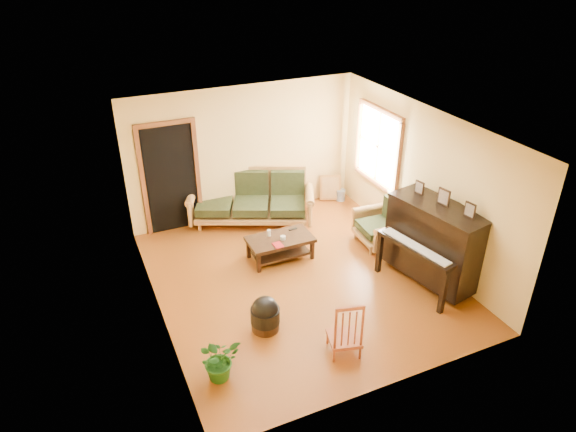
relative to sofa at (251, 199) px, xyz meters
name	(u,v)px	position (x,y,z in m)	size (l,w,h in m)	color
floor	(300,279)	(0.04, -2.12, -0.50)	(5.00, 5.00, 0.00)	#68310D
doorway	(171,179)	(-1.41, 0.36, 0.52)	(1.08, 0.16, 2.05)	black
window	(378,147)	(2.25, -0.82, 1.00)	(0.12, 1.36, 1.46)	white
sofa	(251,199)	(0.00, 0.00, 0.00)	(2.34, 0.98, 1.00)	#A6753D
coffee_table	(280,248)	(-0.01, -1.42, -0.30)	(1.11, 0.61, 0.40)	black
armchair	(379,223)	(1.81, -1.70, -0.07)	(0.82, 0.87, 0.87)	#A6753D
piano	(434,244)	(1.95, -3.01, 0.18)	(0.91, 1.54, 1.36)	black
footstool	(265,318)	(-0.93, -3.02, -0.30)	(0.42, 0.42, 0.40)	black
red_chair	(345,325)	(-0.14, -3.87, -0.06)	(0.41, 0.45, 0.88)	maroon
leaning_frame	(330,187)	(1.85, 0.21, -0.21)	(0.43, 0.10, 0.58)	#AD7A39
ceramic_crock	(341,195)	(2.05, 0.10, -0.38)	(0.19, 0.19, 0.24)	#2E4F8C
potted_plant	(219,359)	(-1.79, -3.63, -0.21)	(0.52, 0.45, 0.58)	#1D5518
book	(274,246)	(-0.21, -1.64, -0.09)	(0.15, 0.20, 0.02)	maroon
candle	(269,233)	(-0.15, -1.28, -0.04)	(0.07, 0.07, 0.11)	silver
glass_jar	(283,238)	(0.02, -1.48, -0.07)	(0.09, 0.09, 0.06)	silver
remote	(293,229)	(0.31, -1.25, -0.09)	(0.15, 0.04, 0.02)	black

